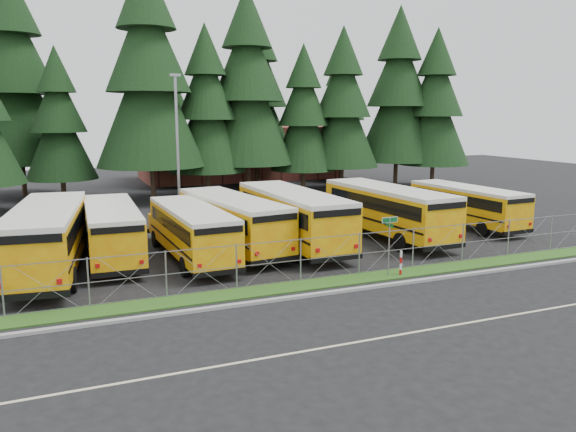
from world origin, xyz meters
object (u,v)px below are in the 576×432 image
object	(u,v)px
bus_1	(112,232)
bus_0	(49,239)
bus_2	(190,233)
striped_bollard	(401,263)
bus_4	(290,218)
bus_6	(384,212)
bus_east	(462,206)
light_standard	(177,143)
street_sign	(389,234)
bus_3	(230,223)

from	to	relation	value
bus_1	bus_0	bearing A→B (deg)	-151.22
bus_1	bus_2	size ratio (longest dim) A/B	1.02
striped_bollard	bus_4	bearing A→B (deg)	107.96
bus_6	bus_east	distance (m)	6.83
bus_4	light_standard	xyz separation A→B (m)	(-4.26, 9.97, 3.89)
bus_1	street_sign	distance (m)	14.23
bus_2	striped_bollard	bearing A→B (deg)	-41.41
bus_2	light_standard	world-z (taller)	light_standard
bus_1	bus_east	world-z (taller)	bus_1
bus_4	street_sign	xyz separation A→B (m)	(1.86, -7.46, 0.43)
bus_0	bus_4	xyz separation A→B (m)	(12.66, 0.69, -0.01)
street_sign	bus_6	bearing A→B (deg)	59.80
street_sign	bus_4	bearing A→B (deg)	104.04
bus_1	bus_6	xyz separation A→B (m)	(15.79, -0.99, 0.15)
street_sign	striped_bollard	bearing A→B (deg)	-11.99
bus_4	bus_6	distance (m)	6.12
bus_east	light_standard	world-z (taller)	light_standard
bus_6	street_sign	xyz separation A→B (m)	(-4.26, -7.31, 0.45)
striped_bollard	street_sign	bearing A→B (deg)	168.01
bus_3	striped_bollard	size ratio (longest dim) A/B	9.54
bus_4	bus_6	world-z (taller)	bus_4
bus_2	light_standard	size ratio (longest dim) A/B	1.05
bus_6	bus_east	xyz separation A→B (m)	(6.76, 0.97, -0.21)
bus_east	street_sign	distance (m)	13.80
bus_east	light_standard	bearing A→B (deg)	148.57
bus_2	bus_6	bearing A→B (deg)	0.73
bus_0	bus_3	bearing A→B (deg)	13.69
bus_0	bus_4	world-z (taller)	bus_0
bus_0	bus_2	xyz separation A→B (m)	(6.75, -0.10, -0.22)
bus_3	bus_east	bearing A→B (deg)	-6.22
bus_0	striped_bollard	world-z (taller)	bus_0
street_sign	bus_1	bearing A→B (deg)	144.23
bus_4	street_sign	bearing A→B (deg)	-77.20
bus_1	bus_4	size ratio (longest dim) A/B	0.89
bus_3	bus_6	size ratio (longest dim) A/B	0.95
bus_2	bus_3	bearing A→B (deg)	23.95
light_standard	bus_4	bearing A→B (deg)	-66.85
bus_3	bus_6	bearing A→B (deg)	-11.07
bus_0	bus_4	distance (m)	12.68
bus_6	bus_2	bearing A→B (deg)	179.67
bus_3	bus_east	distance (m)	16.31
bus_1	striped_bollard	distance (m)	14.79
bus_1	bus_east	distance (m)	22.55
bus_1	bus_4	world-z (taller)	bus_4
striped_bollard	bus_2	bearing A→B (deg)	140.94
bus_0	light_standard	bearing A→B (deg)	58.51
bus_0	bus_2	world-z (taller)	bus_0
bus_6	light_standard	size ratio (longest dim) A/B	1.19
bus_6	striped_bollard	xyz separation A→B (m)	(-3.66, -7.44, -0.98)
bus_0	light_standard	distance (m)	14.12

